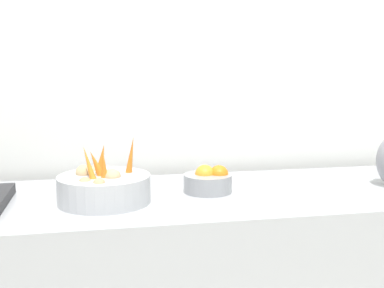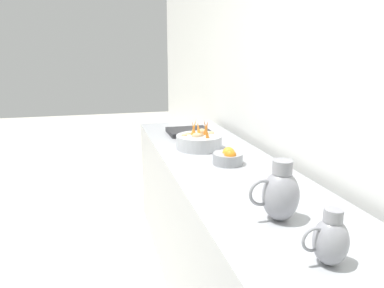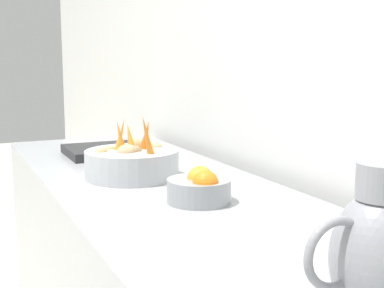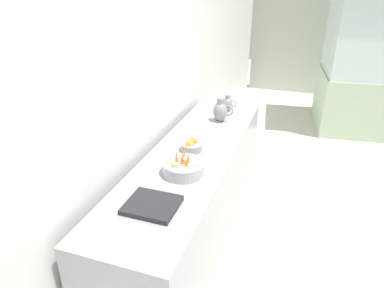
{
  "view_description": "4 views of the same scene",
  "coord_description": "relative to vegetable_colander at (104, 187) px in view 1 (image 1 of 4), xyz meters",
  "views": [
    {
      "loc": [
        0.21,
        -0.69,
        1.38
      ],
      "look_at": [
        -1.44,
        -0.35,
        1.12
      ],
      "focal_mm": 44.47,
      "sensor_mm": 36.0,
      "label": 1
    },
    {
      "loc": [
        -0.76,
        1.67,
        1.59
      ],
      "look_at": [
        -1.32,
        -0.45,
        1.02
      ],
      "focal_mm": 33.13,
      "sensor_mm": 36.0,
      "label": 2
    },
    {
      "loc": [
        -0.87,
        1.06,
        1.32
      ],
      "look_at": [
        -1.45,
        -0.2,
        1.11
      ],
      "focal_mm": 49.73,
      "sensor_mm": 36.0,
      "label": 3
    },
    {
      "loc": [
        -0.61,
        -2.84,
        2.3
      ],
      "look_at": [
        -1.42,
        -0.5,
        1.1
      ],
      "focal_mm": 32.47,
      "sensor_mm": 36.0,
      "label": 4
    }
  ],
  "objects": [
    {
      "name": "tile_wall_left",
      "position": [
        -0.52,
        0.89,
        0.52
      ],
      "size": [
        0.1,
        8.81,
        3.0
      ],
      "primitive_type": "cube",
      "color": "white",
      "rests_on": "ground_plane"
    },
    {
      "name": "vegetable_colander",
      "position": [
        0.0,
        0.0,
        0.0
      ],
      "size": [
        0.32,
        0.32,
        0.23
      ],
      "color": "#ADAFB5",
      "rests_on": "prep_counter"
    },
    {
      "name": "orange_bowl",
      "position": [
        -0.07,
        0.39,
        -0.01
      ],
      "size": [
        0.18,
        0.18,
        0.1
      ],
      "color": "gray",
      "rests_on": "prep_counter"
    }
  ]
}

